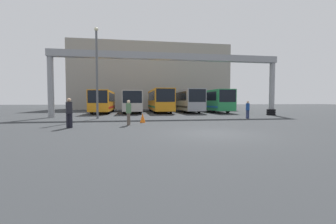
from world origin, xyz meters
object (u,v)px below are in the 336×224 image
object	(u,v)px
bus_slot_2	(160,99)
traffic_cone	(143,118)
bus_slot_3	(186,100)
lamp_post	(97,69)
bus_slot_0	(103,100)
pedestrian_near_left	(248,109)
bus_slot_4	(213,100)
pedestrian_near_right	(129,112)
bus_slot_1	(132,101)
pedestrian_near_center	(69,112)
tire_stack	(271,112)

from	to	relation	value
bus_slot_2	traffic_cone	xyz separation A→B (m)	(-3.32, -16.39, -1.54)
bus_slot_3	lamp_post	xyz separation A→B (m)	(-11.39, -11.76, 2.70)
bus_slot_0	pedestrian_near_left	size ratio (longest dim) A/B	6.25
bus_slot_4	lamp_post	bearing A→B (deg)	-144.54
pedestrian_near_right	bus_slot_1	bearing A→B (deg)	14.07
bus_slot_3	bus_slot_2	bearing A→B (deg)	178.79
bus_slot_0	bus_slot_1	world-z (taller)	bus_slot_0
bus_slot_2	pedestrian_near_center	distance (m)	20.70
pedestrian_near_right	pedestrian_near_left	distance (m)	11.86
traffic_cone	lamp_post	distance (m)	7.39
pedestrian_near_left	tire_stack	world-z (taller)	pedestrian_near_left
pedestrian_near_left	lamp_post	bearing A→B (deg)	-17.88
bus_slot_0	bus_slot_4	size ratio (longest dim) A/B	0.96
bus_slot_4	pedestrian_near_right	size ratio (longest dim) A/B	6.25
bus_slot_3	pedestrian_near_right	distance (m)	19.90
bus_slot_3	pedestrian_near_right	size ratio (longest dim) A/B	7.13
bus_slot_2	pedestrian_near_left	size ratio (longest dim) A/B	7.50
bus_slot_3	pedestrian_near_center	bearing A→B (deg)	-122.28
pedestrian_near_left	traffic_cone	distance (m)	10.37
bus_slot_4	traffic_cone	distance (m)	19.36
bus_slot_1	pedestrian_near_right	xyz separation A→B (m)	(-0.30, -18.04, -0.83)
bus_slot_1	bus_slot_3	world-z (taller)	bus_slot_3
lamp_post	traffic_cone	bearing A→B (deg)	-48.64
bus_slot_4	pedestrian_near_center	distance (m)	24.33
pedestrian_near_center	tire_stack	xyz separation A→B (m)	(20.04, 9.60, -0.62)
bus_slot_4	traffic_cone	size ratio (longest dim) A/B	14.82
bus_slot_0	traffic_cone	world-z (taller)	bus_slot_0
traffic_cone	tire_stack	bearing A→B (deg)	24.09
bus_slot_1	pedestrian_near_right	world-z (taller)	bus_slot_1
pedestrian_near_right	bus_slot_4	bearing A→B (deg)	-20.88
bus_slot_3	pedestrian_near_left	size ratio (longest dim) A/B	7.40
tire_stack	lamp_post	xyz separation A→B (m)	(-19.42, -2.35, 4.23)
bus_slot_0	tire_stack	world-z (taller)	bus_slot_0
pedestrian_near_left	tire_stack	bearing A→B (deg)	-150.51
bus_slot_4	lamp_post	xyz separation A→B (m)	(-15.45, -11.00, 2.72)
pedestrian_near_center	bus_slot_4	bearing A→B (deg)	54.59
traffic_cone	tire_stack	size ratio (longest dim) A/B	0.70
bus_slot_0	pedestrian_near_center	size ratio (longest dim) A/B	5.63
lamp_post	bus_slot_0	bearing A→B (deg)	94.22
traffic_cone	lamp_post	xyz separation A→B (m)	(-4.00, 4.55, 4.23)
bus_slot_0	bus_slot_4	distance (m)	16.25
bus_slot_0	bus_slot_1	bearing A→B (deg)	13.65
bus_slot_1	pedestrian_near_left	size ratio (longest dim) A/B	7.44
pedestrian_near_left	lamp_post	size ratio (longest dim) A/B	0.20
bus_slot_4	traffic_cone	xyz separation A→B (m)	(-11.44, -15.55, -1.51)
pedestrian_near_left	pedestrian_near_center	bearing A→B (deg)	9.92
bus_slot_1	traffic_cone	bearing A→B (deg)	-87.41
bus_slot_1	pedestrian_near_right	distance (m)	18.06
bus_slot_2	lamp_post	world-z (taller)	lamp_post
bus_slot_2	pedestrian_near_left	xyz separation A→B (m)	(6.72, -13.87, -1.03)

